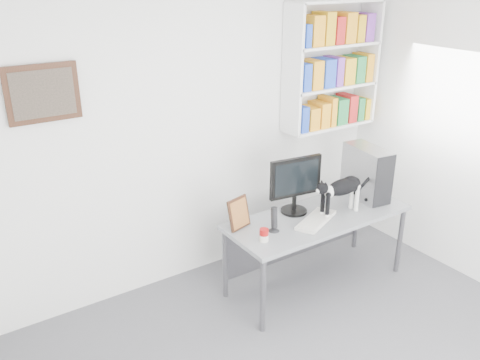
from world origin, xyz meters
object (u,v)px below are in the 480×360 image
at_px(pc_tower, 366,172).
at_px(speaker, 274,219).
at_px(desk, 316,250).
at_px(soup_can, 264,235).
at_px(leaning_print, 239,213).
at_px(bookshelf, 332,66).
at_px(keyboard, 316,220).
at_px(monitor, 295,185).
at_px(cat, 342,196).

relative_size(pc_tower, speaker, 2.23).
relative_size(desk, soup_can, 15.82).
distance_m(desk, leaning_print, 0.89).
height_order(bookshelf, keyboard, bookshelf).
bearing_deg(desk, leaning_print, 164.85).
xyz_separation_m(bookshelf, speaker, (-1.21, -0.70, -1.03)).
relative_size(monitor, pc_tower, 1.07).
bearing_deg(speaker, cat, 15.73).
distance_m(monitor, pc_tower, 0.78).
xyz_separation_m(keyboard, pc_tower, (0.74, 0.15, 0.23)).
distance_m(monitor, cat, 0.42).
relative_size(leaning_print, soup_can, 2.58).
xyz_separation_m(bookshelf, monitor, (-0.84, -0.51, -0.88)).
relative_size(pc_tower, leaning_print, 1.78).
height_order(pc_tower, soup_can, pc_tower).
bearing_deg(keyboard, pc_tower, -12.81).
xyz_separation_m(bookshelf, keyboard, (-0.81, -0.77, -1.12)).
distance_m(monitor, keyboard, 0.36).
xyz_separation_m(keyboard, speaker, (-0.40, 0.07, 0.09)).
bearing_deg(leaning_print, soup_can, -97.13).
relative_size(bookshelf, monitor, 2.35).
distance_m(desk, keyboard, 0.40).
relative_size(bookshelf, desk, 0.73).
relative_size(keyboard, cat, 0.84).
bearing_deg(cat, leaning_print, 163.78).
bearing_deg(speaker, soup_can, -130.19).
height_order(keyboard, soup_can, soup_can).
height_order(bookshelf, leaning_print, bookshelf).
distance_m(bookshelf, soup_can, 1.93).
relative_size(keyboard, speaker, 2.12).
xyz_separation_m(keyboard, soup_can, (-0.57, -0.02, 0.04)).
relative_size(speaker, soup_can, 2.06).
height_order(desk, pc_tower, pc_tower).
xyz_separation_m(bookshelf, desk, (-0.70, -0.69, -1.50)).
bearing_deg(bookshelf, leaning_print, -161.00).
bearing_deg(cat, keyboard, -178.04).
bearing_deg(speaker, pc_tower, 25.07).
bearing_deg(keyboard, soup_can, 157.98).
xyz_separation_m(speaker, leaning_print, (-0.21, 0.21, 0.03)).
distance_m(monitor, speaker, 0.44).
xyz_separation_m(leaning_print, soup_can, (0.04, -0.30, -0.08)).
relative_size(desk, monitor, 3.22).
bearing_deg(speaker, keyboard, 11.06).
height_order(desk, cat, cat).
relative_size(bookshelf, cat, 2.22).
relative_size(monitor, speaker, 2.38).
bearing_deg(pc_tower, cat, -154.91).
bearing_deg(pc_tower, leaning_print, -178.21).
bearing_deg(leaning_print, pc_tower, -20.61).
distance_m(speaker, cat, 0.70).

